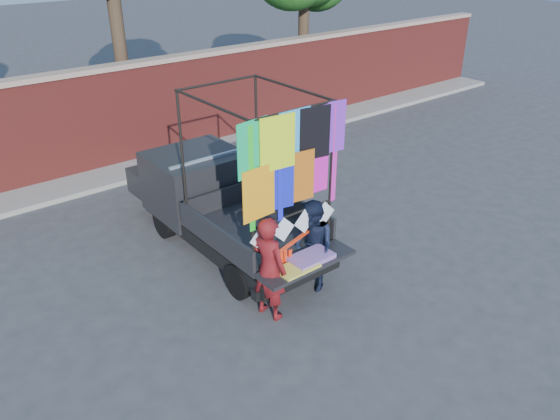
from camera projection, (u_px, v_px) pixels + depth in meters
ground at (283, 285)px, 9.60m from camera, size 90.00×90.00×0.00m
brick_wall at (110, 117)px, 13.85m from camera, size 30.00×0.45×2.61m
curb at (128, 171)px, 13.95m from camera, size 30.00×1.20×0.12m
pickup_truck at (211, 199)px, 10.77m from camera, size 2.06×5.18×3.26m
woman at (269, 268)px, 8.48m from camera, size 0.56×0.72×1.77m
man at (313, 246)px, 9.20m from camera, size 0.66×0.83×1.63m
streamer_bundle at (287, 256)px, 8.74m from camera, size 0.92×0.30×0.65m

